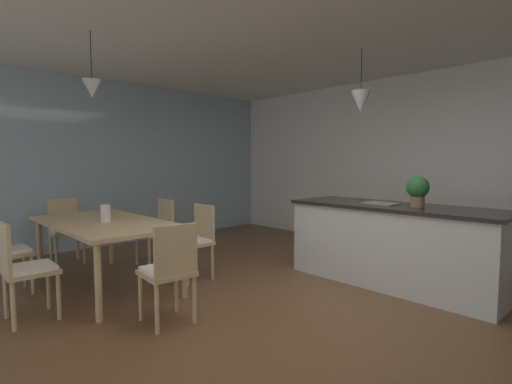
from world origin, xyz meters
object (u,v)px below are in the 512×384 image
dining_table (105,226)px  vase_on_dining_table (106,213)px  chair_far_right (195,239)px  chair_near_left (3,250)px  chair_near_right (24,267)px  potted_plant_on_island (418,189)px  chair_far_left (158,229)px  kitchen_island (393,244)px  chair_kitchen_end (169,269)px  chair_window_end (66,228)px

dining_table → vase_on_dining_table: 0.18m
dining_table → chair_far_right: bearing=63.2°
dining_table → chair_near_left: (-0.44, -0.88, -0.20)m
chair_near_right → potted_plant_on_island: 3.86m
chair_far_left → kitchen_island: bearing=30.1°
kitchen_island → potted_plant_on_island: potted_plant_on_island is taller
chair_kitchen_end → vase_on_dining_table: bearing=-179.0°
dining_table → potted_plant_on_island: bearing=44.8°
dining_table → chair_near_left: chair_near_left is taller
chair_near_right → chair_kitchen_end: bearing=43.8°
chair_far_right → chair_near_left: 1.98m
chair_far_left → potted_plant_on_island: size_ratio=2.64×
chair_window_end → vase_on_dining_table: size_ratio=4.62×
chair_far_left → vase_on_dining_table: (0.54, -0.91, 0.35)m
kitchen_island → vase_on_dining_table: vase_on_dining_table is taller
chair_far_right → chair_near_left: bearing=-116.7°
chair_window_end → chair_near_right: bearing=-26.2°
chair_window_end → chair_far_right: same height
dining_table → chair_near_left: bearing=-116.7°
chair_window_end → kitchen_island: kitchen_island is taller
chair_near_right → kitchen_island: kitchen_island is taller
chair_far_right → chair_kitchen_end: same height
chair_near_left → chair_far_left: bearing=90.0°
potted_plant_on_island → chair_far_right: bearing=-142.5°
chair_far_right → chair_window_end: bearing=-154.0°
dining_table → chair_near_right: size_ratio=2.27×
chair_near_left → potted_plant_on_island: (2.85, 3.27, 0.61)m
chair_window_end → potted_plant_on_island: (3.76, 2.38, 0.61)m
dining_table → chair_far_right: (0.44, 0.88, -0.20)m
chair_far_left → dining_table: bearing=-63.2°
chair_window_end → chair_far_left: (0.91, 0.88, 0.00)m
chair_near_left → potted_plant_on_island: potted_plant_on_island is taller
chair_window_end → chair_near_left: 1.27m
dining_table → chair_kitchen_end: chair_kitchen_end is taller
chair_window_end → vase_on_dining_table: 1.50m
chair_far_right → vase_on_dining_table: vase_on_dining_table is taller
chair_near_left → kitchen_island: bearing=51.6°
chair_kitchen_end → vase_on_dining_table: size_ratio=4.62×
dining_table → chair_window_end: 1.37m
dining_table → chair_far_right: chair_far_right is taller
chair_near_right → vase_on_dining_table: bearing=112.1°
chair_window_end → kitchen_island: bearing=34.2°
chair_far_right → potted_plant_on_island: 2.55m
chair_near_right → chair_far_left: same height
chair_window_end → chair_far_right: 2.01m
chair_far_left → kitchen_island: size_ratio=0.37×
dining_table → chair_kitchen_end: bearing=-0.2°
chair_far_left → vase_on_dining_table: vase_on_dining_table is taller
chair_kitchen_end → kitchen_island: (0.79, 2.39, -0.01)m
chair_window_end → chair_near_left: bearing=-44.1°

